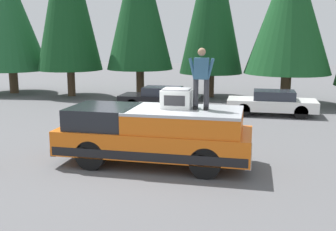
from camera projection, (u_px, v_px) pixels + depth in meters
The scene contains 9 objects.
ground_plane at pixel (138, 163), 11.53m from camera, with size 90.00×90.00×0.00m, color #565659.
pickup_truck at pixel (154, 135), 11.30m from camera, with size 2.01×5.54×1.65m.
compressor_unit at pixel (177, 98), 11.10m from camera, with size 0.65×0.84×0.56m.
person_on_truck_bed at pixel (201, 77), 10.81m from camera, with size 0.29×0.72×1.69m.
parked_car_white at pixel (272, 103), 18.59m from camera, with size 1.64×4.10×1.16m.
parked_car_black at pixel (161, 98), 19.94m from camera, with size 1.64×4.10×1.16m.
conifer_left at pixel (290, 9), 20.86m from camera, with size 4.63×4.63×8.50m.
conifer_center_right at pixel (139, 1), 22.72m from camera, with size 3.90×3.90×9.60m.
conifer_far_right at pixel (9, 17), 25.08m from camera, with size 4.63×4.63×8.25m.
Camera 1 is at (-10.58, -3.25, 3.63)m, focal length 42.08 mm.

